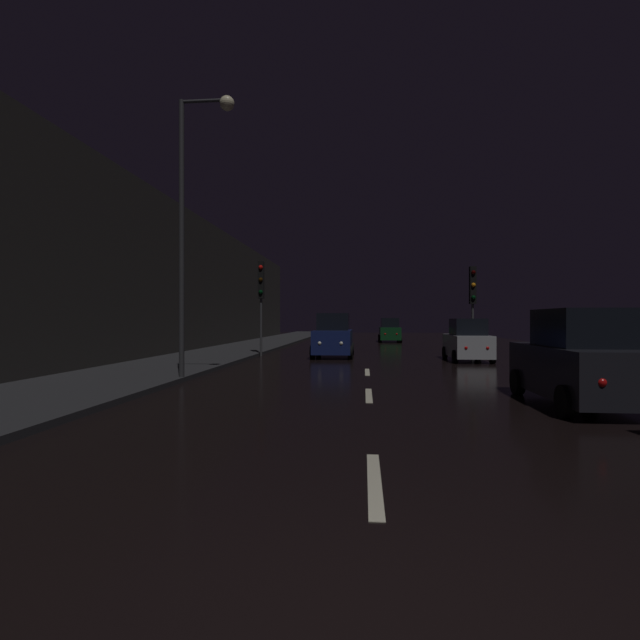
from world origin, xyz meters
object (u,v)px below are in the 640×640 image
Objects in this scene: car_distant_taillights at (390,331)px; car_parked_right_near at (580,361)px; traffic_light_far_left at (261,287)px; streetlamp_overhead at (195,198)px; car_approaching_headlights at (333,337)px; car_parked_right_far at (467,341)px; traffic_light_far_right at (473,292)px.

car_parked_right_near is at bearing -175.08° from car_distant_taillights.
traffic_light_far_left is 10.37m from streetlamp_overhead.
car_approaching_headlights is 1.09× the size of car_distant_taillights.
car_approaching_headlights reaches higher than car_parked_right_far.
car_distant_taillights is (-2.54, 18.19, 0.04)m from car_parked_right_far.
streetlamp_overhead reaches higher than car_parked_right_near.
car_parked_right_far is (6.25, -1.80, -0.12)m from car_approaching_headlights.
traffic_light_far_right is 15.34m from streetlamp_overhead.
streetlamp_overhead reaches higher than car_approaching_headlights.
car_distant_taillights is (-2.54, 29.56, -0.05)m from car_parked_right_near.
streetlamp_overhead reaches higher than car_distant_taillights.
car_approaching_headlights is at bearing 70.92° from streetlamp_overhead.
traffic_light_far_left is 1.12× the size of car_approaching_headlights.
traffic_light_far_left is at bearing 37.14° from car_parked_right_near.
streetlamp_overhead is 2.04× the size of car_parked_right_near.
traffic_light_far_left is 16.71m from car_parked_right_near.
car_approaching_headlights is at bearing 25.38° from car_parked_right_near.
streetlamp_overhead is (0.21, -10.18, 2.00)m from traffic_light_far_left.
car_parked_right_near is (9.77, -2.99, -4.56)m from streetlamp_overhead.
traffic_light_far_left is 0.57× the size of streetlamp_overhead.
streetlamp_overhead is 11.68m from car_approaching_headlights.
car_parked_right_near is at bearing -3.44° from traffic_light_far_right.
traffic_light_far_left is 1.22× the size of car_distant_taillights.
car_approaching_headlights is 6.50m from car_parked_right_far.
traffic_light_far_right is at bearing 45.87° from streetlamp_overhead.
car_parked_right_far is (9.97, -1.80, -2.65)m from traffic_light_far_left.
car_distant_taillights is (7.22, 26.57, -4.61)m from streetlamp_overhead.
car_approaching_headlights reaches higher than car_distant_taillights.
traffic_light_far_left reaches higher than car_parked_right_near.
car_parked_right_near is 1.10× the size of car_parked_right_far.
traffic_light_far_right reaches higher than car_approaching_headlights.
car_distant_taillights is at bearing 148.18° from traffic_light_far_left.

